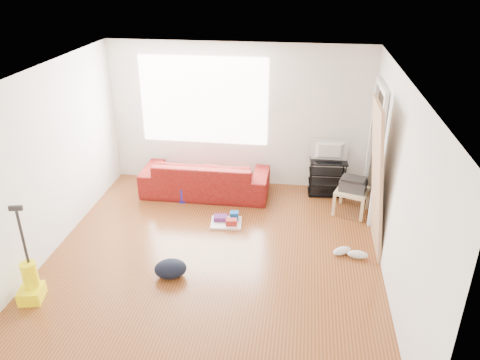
# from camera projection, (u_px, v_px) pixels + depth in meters

# --- Properties ---
(room) EXTENTS (4.51, 5.01, 2.51)m
(room) POSITION_uv_depth(u_px,v_px,m) (218.00, 173.00, 5.94)
(room) COLOR #602F12
(room) RESTS_ON ground
(sofa) EXTENTS (2.16, 0.84, 0.63)m
(sofa) POSITION_uv_depth(u_px,v_px,m) (206.00, 193.00, 8.16)
(sofa) COLOR #5B0208
(sofa) RESTS_ON ground
(tv_stand) EXTENTS (0.64, 0.39, 0.63)m
(tv_stand) POSITION_uv_depth(u_px,v_px,m) (327.00, 177.00, 8.00)
(tv_stand) COLOR black
(tv_stand) RESTS_ON ground
(tv) EXTENTS (0.60, 0.08, 0.35)m
(tv) POSITION_uv_depth(u_px,v_px,m) (330.00, 151.00, 7.79)
(tv) COLOR black
(tv) RESTS_ON tv_stand
(side_table) EXTENTS (0.61, 0.61, 0.40)m
(side_table) POSITION_uv_depth(u_px,v_px,m) (352.00, 193.00, 7.42)
(side_table) COLOR #C9AB8E
(side_table) RESTS_ON ground
(printer) EXTENTS (0.47, 0.40, 0.21)m
(printer) POSITION_uv_depth(u_px,v_px,m) (353.00, 184.00, 7.35)
(printer) COLOR #2F2F33
(printer) RESTS_ON side_table
(bucket) EXTENTS (0.31, 0.31, 0.25)m
(bucket) POSITION_uv_depth(u_px,v_px,m) (184.00, 200.00, 7.93)
(bucket) COLOR #181890
(bucket) RESTS_ON ground
(toilet_paper) EXTENTS (0.12, 0.12, 0.11)m
(toilet_paper) POSITION_uv_depth(u_px,v_px,m) (184.00, 191.00, 7.84)
(toilet_paper) COLOR white
(toilet_paper) RESTS_ON bucket
(cleaning_tray) EXTENTS (0.50, 0.42, 0.17)m
(cleaning_tray) POSITION_uv_depth(u_px,v_px,m) (227.00, 221.00, 7.21)
(cleaning_tray) COLOR silver
(cleaning_tray) RESTS_ON ground
(backpack) EXTENTS (0.49, 0.43, 0.23)m
(backpack) POSITION_uv_depth(u_px,v_px,m) (171.00, 276.00, 6.05)
(backpack) COLOR black
(backpack) RESTS_ON ground
(sneakers) EXTENTS (0.50, 0.26, 0.11)m
(sneakers) POSITION_uv_depth(u_px,v_px,m) (350.00, 253.00, 6.42)
(sneakers) COLOR silver
(sneakers) RESTS_ON ground
(vacuum) EXTENTS (0.32, 0.35, 1.24)m
(vacuum) POSITION_uv_depth(u_px,v_px,m) (30.00, 283.00, 5.56)
(vacuum) COLOR #FFEF04
(vacuum) RESTS_ON ground
(door_panel) EXTENTS (0.26, 0.84, 2.10)m
(door_panel) POSITION_uv_depth(u_px,v_px,m) (368.00, 246.00, 6.67)
(door_panel) COLOR #A2744F
(door_panel) RESTS_ON ground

